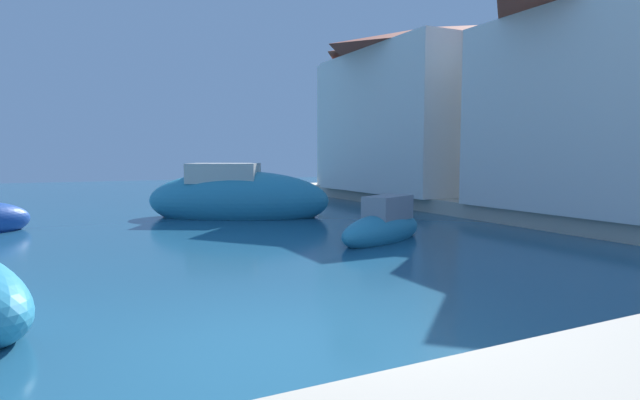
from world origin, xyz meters
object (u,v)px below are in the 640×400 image
Objects in this scene: waterfront_building_main at (612,95)px; quayside_tree at (475,123)px; waterfront_building_far at (397,113)px; moored_boat_2 at (238,199)px; moored_boat_4 at (383,227)px; waterfront_building_annex at (427,108)px.

waterfront_building_main reaches higher than quayside_tree.
waterfront_building_main is at bearing -90.00° from waterfront_building_far.
quayside_tree reaches higher than moored_boat_2.
waterfront_building_annex is (7.92, 8.47, 3.92)m from moored_boat_4.
moored_boat_2 is at bearing 178.45° from quayside_tree.
waterfront_building_annex is 2.65m from quayside_tree.
moored_boat_4 is 0.37× the size of waterfront_building_annex.
quayside_tree is at bearing -170.29° from moored_boat_4.
waterfront_building_far is at bearing -151.65° from moored_boat_4.
moored_boat_2 is at bearing -167.36° from waterfront_building_annex.
waterfront_building_main reaches higher than moored_boat_4.
waterfront_building_main is 0.77× the size of waterfront_building_annex.
waterfront_building_far reaches higher than waterfront_building_main.
quayside_tree is at bearing -75.61° from waterfront_building_annex.
waterfront_building_main is at bearing -95.60° from quayside_tree.
moored_boat_2 is 1.47× the size of quayside_tree.
waterfront_building_annex is at bearing 41.09° from moored_boat_2.
waterfront_building_annex reaches higher than waterfront_building_main.
waterfront_building_far reaches higher than moored_boat_4.
waterfront_building_main is at bearing -6.21° from moored_boat_2.
moored_boat_2 is 1.97× the size of moored_boat_4.
moored_boat_2 is 10.71m from quayside_tree.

